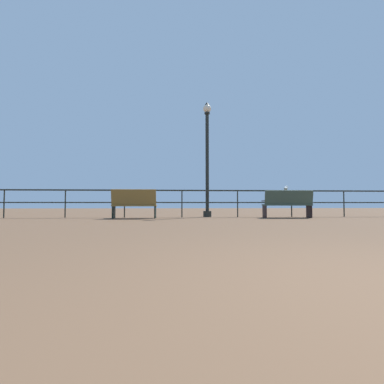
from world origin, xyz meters
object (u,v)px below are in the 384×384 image
at_px(lamppost_center, 207,155).
at_px(seagull_on_rail, 286,188).
at_px(bench_near_right, 288,203).
at_px(bench_near_left, 134,203).

bearing_deg(lamppost_center, seagull_on_rail, -5.44).
height_order(bench_near_right, lamppost_center, lamppost_center).
relative_size(bench_near_right, lamppost_center, 0.39).
height_order(bench_near_left, seagull_on_rail, seagull_on_rail).
bearing_deg(lamppost_center, bench_near_left, -159.20).
height_order(bench_near_left, bench_near_right, bench_near_left).
height_order(bench_near_left, lamppost_center, lamppost_center).
bearing_deg(seagull_on_rail, bench_near_right, -108.92).
bearing_deg(bench_near_right, seagull_on_rail, 71.08).
xyz_separation_m(bench_near_left, bench_near_right, (5.32, -0.00, -0.00)).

